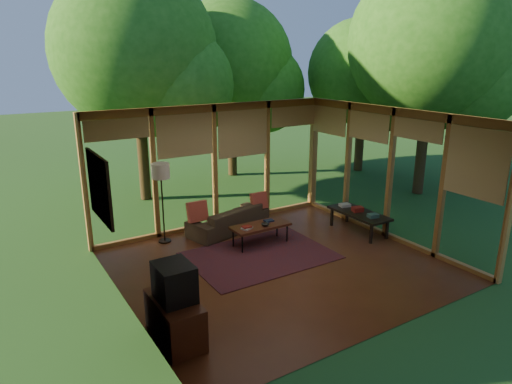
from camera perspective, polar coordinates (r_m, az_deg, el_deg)
floor at (r=8.44m, az=2.87°, el=-9.14°), size 5.50×5.50×0.00m
ceiling at (r=7.66m, az=3.16°, el=9.36°), size 5.50×5.50×0.00m
wall_left at (r=6.83m, az=-16.32°, el=-3.89°), size 0.04×5.00×2.70m
wall_front at (r=6.19m, az=16.42°, el=-6.06°), size 5.50×0.04×2.70m
window_wall_back at (r=10.03m, az=-5.19°, el=3.20°), size 5.50×0.12×2.70m
window_wall_right at (r=9.74m, az=16.43°, el=2.18°), size 0.12×5.00×2.70m
exterior_lawn at (r=19.20m, az=8.95°, el=5.39°), size 40.00×40.00×0.00m
tree_nw at (r=12.10m, az=-14.92°, el=16.67°), size 4.06×4.06×5.82m
tree_ne at (r=14.37m, az=-3.35°, el=15.70°), size 3.85×3.85×5.37m
tree_se at (r=12.93m, az=20.96°, el=17.09°), size 4.15×4.15×6.09m
tree_far at (r=15.15m, az=12.94°, el=14.31°), size 3.33×3.33×4.83m
rug at (r=8.81m, az=0.50°, el=-7.93°), size 2.66×1.89×0.01m
sofa at (r=9.93m, az=-3.46°, el=-3.39°), size 1.98×1.16×0.54m
pillow_left at (r=9.47m, az=-7.34°, el=-2.47°), size 0.42×0.22×0.44m
pillow_right at (r=10.15m, az=0.36°, el=-1.14°), size 0.37×0.20×0.39m
ct_book_lower at (r=8.93m, az=-1.16°, el=-4.54°), size 0.25×0.22×0.03m
ct_book_upper at (r=8.92m, az=-1.16°, el=-4.36°), size 0.18×0.14×0.03m
ct_book_side at (r=9.34m, az=1.60°, el=-3.60°), size 0.20×0.15×0.03m
ct_bowl at (r=9.09m, az=1.17°, el=-4.03°), size 0.16×0.16×0.07m
media_cabinet at (r=6.39m, az=-10.10°, el=-15.43°), size 0.50×1.00×0.60m
television at (r=6.13m, az=-10.18°, el=-11.02°), size 0.45×0.55×0.50m
console_book_a at (r=9.76m, az=14.42°, el=-2.89°), size 0.24×0.19×0.08m
console_book_b at (r=10.05m, az=12.59°, el=-2.11°), size 0.26×0.21×0.10m
console_book_c at (r=10.33m, az=11.04°, el=-1.62°), size 0.26×0.22×0.06m
floor_lamp at (r=9.19m, az=-11.81°, el=2.03°), size 0.36×0.36×1.65m
coffee_table at (r=9.16m, az=0.57°, el=-4.31°), size 1.20×0.50×0.43m
side_console at (r=10.05m, az=12.75°, el=-2.71°), size 0.60×1.40×0.46m
wall_painting at (r=8.08m, az=-18.96°, el=0.53°), size 0.06×1.35×1.15m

